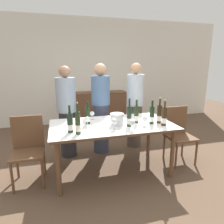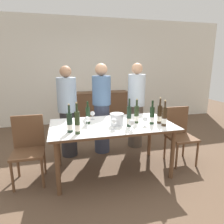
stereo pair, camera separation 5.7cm
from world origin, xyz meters
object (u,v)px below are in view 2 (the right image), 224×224
at_px(wine_bottle_4, 129,117).
at_px(chair_left_end, 28,145).
at_px(wine_bottle_6, 77,123).
at_px(wine_glass_3, 145,119).
at_px(wine_bottle_2, 136,115).
at_px(person_guest_left, 102,109).
at_px(ice_bucket, 117,119).
at_px(wine_glass_5, 137,112).
at_px(person_host, 68,112).
at_px(wine_bottle_3, 152,116).
at_px(chair_right_end, 179,131).
at_px(wine_bottle_5, 70,123).
at_px(wine_glass_2, 93,114).
at_px(sideboard_cabinet, 102,108).
at_px(person_guest_right, 136,106).
at_px(wine_glass_4, 114,122).
at_px(wine_glass_1, 87,120).
at_px(wine_bottle_0, 164,117).
at_px(dining_table, 112,129).
at_px(wine_bottle_7, 88,116).
at_px(wine_bottle_1, 160,115).

distance_m(wine_bottle_4, chair_left_end, 1.46).
xyz_separation_m(wine_bottle_6, wine_glass_3, (0.95, 0.11, -0.04)).
xyz_separation_m(wine_bottle_2, person_guest_left, (-0.36, 0.80, -0.07)).
bearing_deg(ice_bucket, wine_glass_5, 32.76).
bearing_deg(person_host, wine_bottle_3, -37.37).
relative_size(wine_bottle_4, chair_right_end, 0.43).
relative_size(wine_bottle_5, wine_glass_5, 2.53).
relative_size(wine_bottle_5, wine_glass_2, 2.75).
bearing_deg(chair_right_end, sideboard_cabinet, 108.60).
distance_m(wine_bottle_5, chair_right_end, 1.85).
bearing_deg(person_guest_right, chair_right_end, -57.68).
height_order(wine_glass_4, chair_right_end, wine_glass_4).
bearing_deg(wine_bottle_2, person_guest_right, 69.35).
height_order(wine_bottle_5, wine_glass_1, wine_bottle_5).
height_order(wine_bottle_0, wine_glass_2, wine_bottle_0).
height_order(dining_table, wine_glass_3, wine_glass_3).
bearing_deg(wine_glass_1, ice_bucket, -5.17).
height_order(sideboard_cabinet, dining_table, sideboard_cabinet).
xyz_separation_m(person_host, person_guest_left, (0.61, 0.01, 0.02)).
xyz_separation_m(ice_bucket, wine_bottle_7, (-0.39, 0.18, 0.03)).
relative_size(sideboard_cabinet, dining_table, 0.82).
height_order(sideboard_cabinet, wine_bottle_7, wine_bottle_7).
bearing_deg(wine_bottle_5, chair_left_end, 152.39).
xyz_separation_m(wine_glass_3, chair_right_end, (0.75, 0.28, -0.34)).
xyz_separation_m(wine_glass_4, person_host, (-0.57, 1.00, -0.08)).
xyz_separation_m(wine_bottle_4, chair_right_end, (0.98, 0.26, -0.38)).
bearing_deg(wine_bottle_7, person_guest_right, 35.59).
xyz_separation_m(wine_bottle_3, person_guest_right, (0.14, 0.99, -0.07)).
relative_size(dining_table, wine_glass_2, 13.07).
relative_size(wine_bottle_4, wine_bottle_6, 0.97).
distance_m(wine_bottle_5, chair_left_end, 0.74).
distance_m(ice_bucket, wine_bottle_2, 0.32).
height_order(dining_table, wine_bottle_4, wine_bottle_4).
bearing_deg(ice_bucket, wine_glass_3, -17.13).
distance_m(wine_bottle_1, chair_right_end, 0.66).
xyz_separation_m(wine_bottle_2, wine_glass_4, (-0.40, -0.21, -0.02)).
bearing_deg(wine_bottle_6, chair_right_end, 12.85).
height_order(sideboard_cabinet, wine_glass_3, wine_glass_3).
distance_m(ice_bucket, wine_bottle_5, 0.68).
bearing_deg(wine_glass_4, wine_bottle_5, 176.40).
relative_size(wine_bottle_0, wine_bottle_5, 1.00).
height_order(dining_table, chair_right_end, chair_right_end).
height_order(dining_table, wine_bottle_5, wine_bottle_5).
bearing_deg(wine_bottle_2, person_host, 140.95).
relative_size(wine_bottle_4, wine_glass_4, 2.55).
bearing_deg(wine_bottle_6, person_guest_left, 63.77).
bearing_deg(wine_bottle_3, dining_table, 165.84).
xyz_separation_m(wine_bottle_2, chair_left_end, (-1.55, 0.12, -0.36)).
relative_size(wine_bottle_7, person_guest_right, 0.20).
distance_m(wine_glass_1, wine_glass_2, 0.36).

